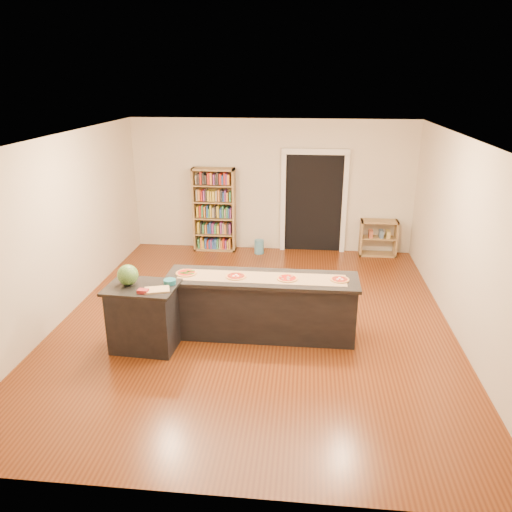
# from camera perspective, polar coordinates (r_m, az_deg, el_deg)

# --- Properties ---
(room) EXTENTS (6.00, 7.00, 2.80)m
(room) POSITION_cam_1_polar(r_m,az_deg,el_deg) (7.36, -0.16, 2.40)
(room) COLOR beige
(room) RESTS_ON ground
(doorway) EXTENTS (1.40, 0.09, 2.21)m
(doorway) POSITION_cam_1_polar(r_m,az_deg,el_deg) (10.72, 6.63, 6.76)
(doorway) COLOR black
(doorway) RESTS_ON room
(kitchen_island) EXTENTS (2.76, 0.75, 0.91)m
(kitchen_island) POSITION_cam_1_polar(r_m,az_deg,el_deg) (7.30, 0.64, -5.71)
(kitchen_island) COLOR black
(kitchen_island) RESTS_ON ground
(side_counter) EXTENTS (0.95, 0.69, 0.94)m
(side_counter) POSITION_cam_1_polar(r_m,az_deg,el_deg) (7.12, -12.68, -6.79)
(side_counter) COLOR black
(side_counter) RESTS_ON ground
(bookshelf) EXTENTS (0.90, 0.32, 1.80)m
(bookshelf) POSITION_cam_1_polar(r_m,az_deg,el_deg) (10.80, -4.79, 5.27)
(bookshelf) COLOR #9C7C4B
(bookshelf) RESTS_ON ground
(low_shelf) EXTENTS (0.77, 0.33, 0.77)m
(low_shelf) POSITION_cam_1_polar(r_m,az_deg,el_deg) (10.87, 13.79, 2.03)
(low_shelf) COLOR #9C7C4B
(low_shelf) RESTS_ON ground
(waste_bin) EXTENTS (0.20, 0.20, 0.30)m
(waste_bin) POSITION_cam_1_polar(r_m,az_deg,el_deg) (10.74, 0.35, 1.07)
(waste_bin) COLOR teal
(waste_bin) RESTS_ON ground
(kraft_paper) EXTENTS (2.39, 0.43, 0.00)m
(kraft_paper) POSITION_cam_1_polar(r_m,az_deg,el_deg) (7.10, 0.64, -2.47)
(kraft_paper) COLOR #997A4F
(kraft_paper) RESTS_ON kitchen_island
(watermelon) EXTENTS (0.28, 0.28, 0.28)m
(watermelon) POSITION_cam_1_polar(r_m,az_deg,el_deg) (6.96, -14.44, -2.11)
(watermelon) COLOR #144214
(watermelon) RESTS_ON side_counter
(cutting_board) EXTENTS (0.37, 0.30, 0.02)m
(cutting_board) POSITION_cam_1_polar(r_m,az_deg,el_deg) (6.74, -11.24, -3.81)
(cutting_board) COLOR tan
(cutting_board) RESTS_ON side_counter
(package_red) EXTENTS (0.15, 0.11, 0.05)m
(package_red) POSITION_cam_1_polar(r_m,az_deg,el_deg) (6.70, -12.80, -3.94)
(package_red) COLOR maroon
(package_red) RESTS_ON side_counter
(package_teal) EXTENTS (0.17, 0.17, 0.06)m
(package_teal) POSITION_cam_1_polar(r_m,az_deg,el_deg) (6.91, -9.82, -2.91)
(package_teal) COLOR #195966
(package_teal) RESTS_ON side_counter
(pizza_a) EXTENTS (0.30, 0.30, 0.02)m
(pizza_a) POSITION_cam_1_polar(r_m,az_deg,el_deg) (7.30, -7.98, -1.93)
(pizza_a) COLOR tan
(pizza_a) RESTS_ON kitchen_island
(pizza_b) EXTENTS (0.28, 0.28, 0.02)m
(pizza_b) POSITION_cam_1_polar(r_m,az_deg,el_deg) (7.12, -2.31, -2.32)
(pizza_b) COLOR tan
(pizza_b) RESTS_ON kitchen_island
(pizza_c) EXTENTS (0.31, 0.31, 0.02)m
(pizza_c) POSITION_cam_1_polar(r_m,az_deg,el_deg) (7.06, 3.60, -2.56)
(pizza_c) COLOR tan
(pizza_c) RESTS_ON kitchen_island
(pizza_d) EXTENTS (0.27, 0.27, 0.02)m
(pizza_d) POSITION_cam_1_polar(r_m,az_deg,el_deg) (7.10, 9.54, -2.66)
(pizza_d) COLOR tan
(pizza_d) RESTS_ON kitchen_island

